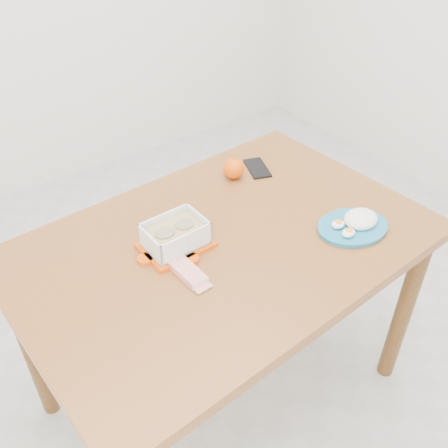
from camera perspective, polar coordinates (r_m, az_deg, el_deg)
ground at (r=2.13m, az=1.10°, el=-15.16°), size 3.50×3.50×0.00m
dining_table at (r=1.55m, az=0.00°, el=-4.59°), size 1.27×0.89×0.75m
food_container at (r=1.44m, az=-5.59°, el=-1.31°), size 0.20×0.16×0.08m
orange_fruit at (r=1.74m, az=1.11°, el=6.36°), size 0.07×0.07×0.07m
rice_plate at (r=1.57m, az=14.80°, el=0.11°), size 0.26×0.26×0.06m
candy_bar at (r=1.40m, az=-5.29°, el=-4.44°), size 0.06×0.22×0.02m
smartphone at (r=1.81m, az=3.83°, el=6.40°), size 0.11×0.15×0.01m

